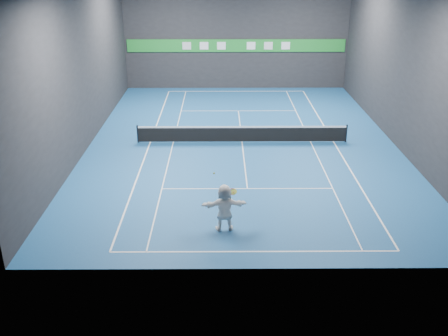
{
  "coord_description": "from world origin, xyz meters",
  "views": [
    {
      "loc": [
        -1.28,
        -27.96,
        10.42
      ],
      "look_at": [
        -1.13,
        -7.36,
        1.5
      ],
      "focal_mm": 40.0,
      "sensor_mm": 36.0,
      "label": 1
    }
  ],
  "objects_px": {
    "tennis_ball": "(214,173)",
    "tennis_net": "(242,134)",
    "player": "(225,208)",
    "tennis_racket": "(232,193)"
  },
  "relations": [
    {
      "from": "tennis_net",
      "to": "tennis_racket",
      "type": "bearing_deg",
      "value": -94.58
    },
    {
      "from": "player",
      "to": "tennis_racket",
      "type": "height_order",
      "value": "player"
    },
    {
      "from": "player",
      "to": "tennis_ball",
      "type": "distance_m",
      "value": 1.52
    },
    {
      "from": "tennis_ball",
      "to": "tennis_net",
      "type": "xyz_separation_m",
      "value": [
        1.54,
        10.08,
        -1.92
      ]
    },
    {
      "from": "tennis_ball",
      "to": "tennis_net",
      "type": "height_order",
      "value": "tennis_ball"
    },
    {
      "from": "tennis_ball",
      "to": "tennis_net",
      "type": "relative_size",
      "value": 0.01
    },
    {
      "from": "tennis_net",
      "to": "tennis_ball",
      "type": "bearing_deg",
      "value": -98.69
    },
    {
      "from": "tennis_ball",
      "to": "tennis_net",
      "type": "distance_m",
      "value": 10.38
    },
    {
      "from": "tennis_net",
      "to": "tennis_racket",
      "type": "relative_size",
      "value": 22.21
    },
    {
      "from": "tennis_ball",
      "to": "tennis_net",
      "type": "bearing_deg",
      "value": 81.31
    }
  ]
}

